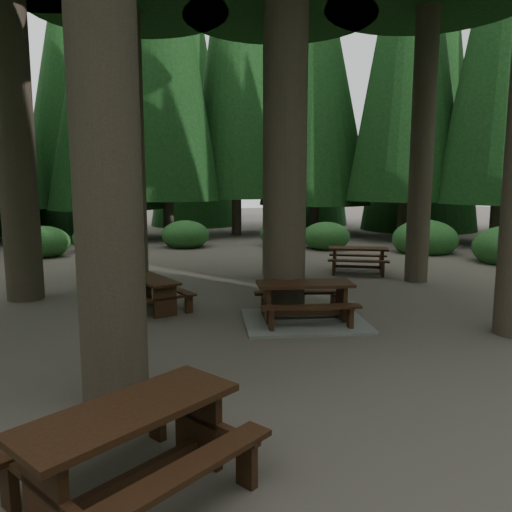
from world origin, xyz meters
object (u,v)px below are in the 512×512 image
object	(u,v)px
picnic_table_a	(304,309)
picnic_table_b	(152,289)
picnic_table_e	(131,438)
picnic_table_d	(358,256)

from	to	relation	value
picnic_table_a	picnic_table_b	xyz separation A→B (m)	(-2.56, 1.94, 0.19)
picnic_table_b	picnic_table_e	world-z (taller)	picnic_table_e
picnic_table_d	picnic_table_e	world-z (taller)	picnic_table_e
picnic_table_a	picnic_table_d	size ratio (longest dim) A/B	1.23
picnic_table_a	picnic_table_e	world-z (taller)	picnic_table_e
picnic_table_a	picnic_table_d	world-z (taller)	picnic_table_a
picnic_table_d	picnic_table_a	bearing A→B (deg)	-100.74
picnic_table_b	picnic_table_e	xyz separation A→B (m)	(-1.18, -6.22, 0.09)
picnic_table_d	picnic_table_e	size ratio (longest dim) A/B	0.93
picnic_table_b	picnic_table_d	xyz separation A→B (m)	(6.40, 2.28, 0.04)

